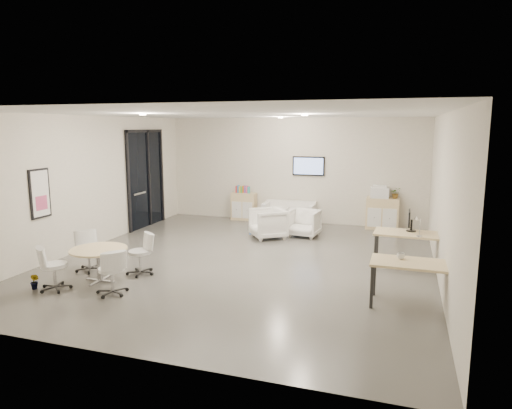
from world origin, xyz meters
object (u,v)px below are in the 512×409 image
object	(u,v)px
sideboard_right	(382,213)
desk_front	(416,267)
loveseat	(289,214)
sideboard_left	(244,206)
desk_rear	(411,237)
armchair_left	(268,222)
armchair_right	(304,222)
round_table	(99,253)

from	to	relation	value
sideboard_right	desk_front	bearing A→B (deg)	-82.15
desk_front	loveseat	bearing A→B (deg)	122.46
sideboard_left	desk_rear	xyz separation A→B (m)	(5.00, -3.73, 0.26)
armchair_left	desk_front	bearing A→B (deg)	8.40
armchair_left	desk_rear	world-z (taller)	armchair_left
sideboard_right	desk_front	xyz separation A→B (m)	(0.80, -5.81, 0.22)
sideboard_right	armchair_right	distance (m)	2.53
armchair_right	desk_rear	size ratio (longest dim) A/B	0.53
desk_rear	desk_front	xyz separation A→B (m)	(0.06, -2.11, -0.02)
sideboard_right	armchair_right	xyz separation A→B (m)	(-1.96, -1.60, -0.06)
sideboard_left	round_table	distance (m)	6.45
sideboard_left	loveseat	world-z (taller)	sideboard_left
sideboard_left	desk_front	world-z (taller)	sideboard_left
sideboard_left	desk_rear	distance (m)	6.24
desk_front	sideboard_right	bearing A→B (deg)	98.34
desk_rear	desk_front	world-z (taller)	desk_rear
loveseat	desk_rear	xyz separation A→B (m)	(3.48, -3.56, 0.37)
loveseat	armchair_left	size ratio (longest dim) A/B	1.83
desk_rear	armchair_left	bearing A→B (deg)	158.44
armchair_left	round_table	xyz separation A→B (m)	(-2.07, -4.33, 0.13)
armchair_left	armchair_right	distance (m)	0.99
desk_front	round_table	world-z (taller)	desk_front
loveseat	armchair_right	bearing A→B (deg)	-63.45
armchair_right	armchair_left	bearing A→B (deg)	-146.48
sideboard_left	sideboard_right	distance (m)	4.25
sideboard_right	armchair_left	size ratio (longest dim) A/B	1.06
sideboard_right	armchair_left	world-z (taller)	sideboard_right
armchair_left	desk_front	size ratio (longest dim) A/B	0.60
armchair_left	round_table	distance (m)	4.80
loveseat	desk_front	bearing A→B (deg)	-59.54
armchair_left	armchair_right	bearing A→B (deg)	82.40
sideboard_left	round_table	world-z (taller)	sideboard_left
desk_front	round_table	size ratio (longest dim) A/B	1.35
sideboard_right	desk_front	world-z (taller)	sideboard_right
armchair_right	desk_rear	bearing A→B (deg)	-32.55
desk_rear	round_table	xyz separation A→B (m)	(-5.65, -2.69, -0.13)
loveseat	armchair_left	distance (m)	1.92
sideboard_left	armchair_right	world-z (taller)	sideboard_left
sideboard_right	sideboard_left	bearing A→B (deg)	179.71
armchair_left	sideboard_right	bearing A→B (deg)	90.31
desk_front	round_table	bearing A→B (deg)	-173.70
armchair_left	desk_rear	bearing A→B (deg)	29.65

